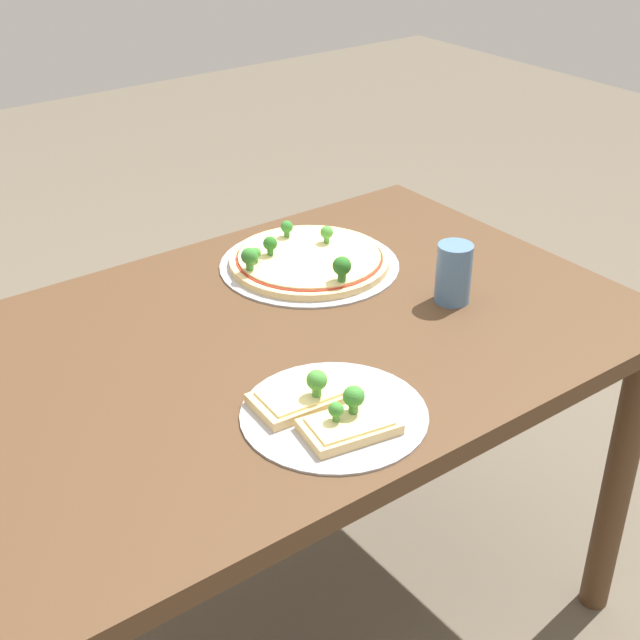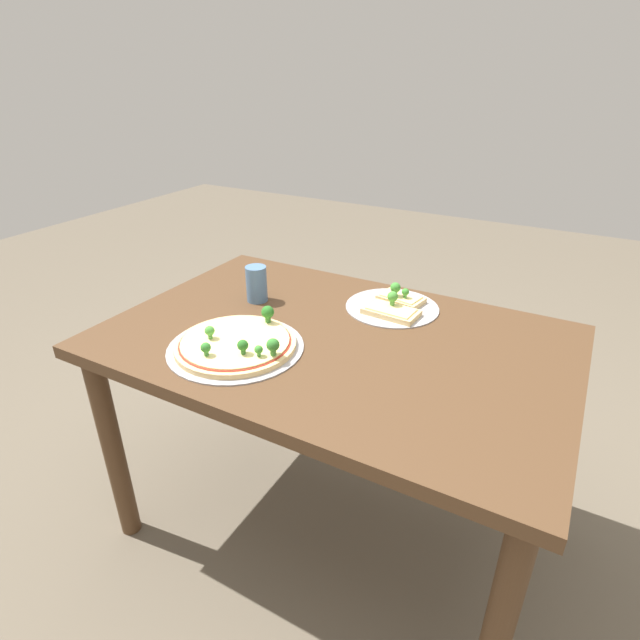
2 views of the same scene
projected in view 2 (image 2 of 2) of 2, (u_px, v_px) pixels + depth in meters
ground_plane at (331, 520)px, 1.68m from camera, size 8.00×8.00×0.00m
dining_table at (334, 364)px, 1.40m from camera, size 1.24×0.82×0.71m
pizza_tray_whole at (237, 344)px, 1.29m from camera, size 0.36×0.36×0.07m
pizza_tray_slice at (394, 305)px, 1.51m from camera, size 0.28×0.28×0.07m
drinking_cup at (257, 284)px, 1.54m from camera, size 0.06×0.06×0.11m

